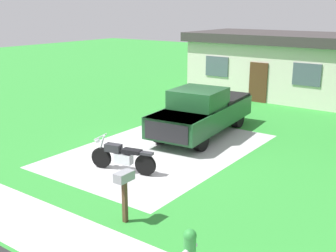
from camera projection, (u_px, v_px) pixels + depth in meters
ground_plane at (162, 150)px, 14.90m from camera, size 80.00×80.00×0.00m
driveway_pad at (162, 150)px, 14.90m from camera, size 5.27×8.02×0.01m
sidewalk_strip at (15, 215)px, 10.23m from camera, size 36.00×1.80×0.01m
motorcycle at (122, 157)px, 12.86m from camera, size 2.19×0.82×1.09m
pickup_truck at (203, 111)px, 16.53m from camera, size 2.52×5.78×1.90m
fire_hydrant at (190, 250)px, 8.00m from camera, size 0.32×0.40×0.87m
mailbox at (124, 183)px, 9.67m from camera, size 0.26×0.48×1.26m
neighbor_house at (278, 63)px, 23.93m from camera, size 9.60×5.60×3.50m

